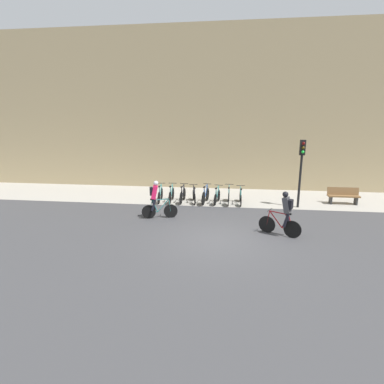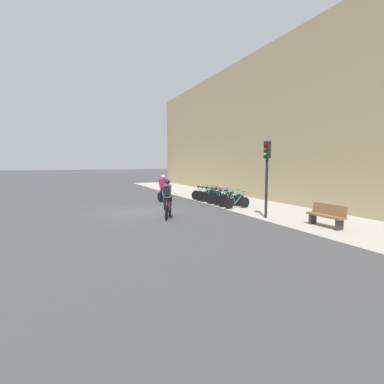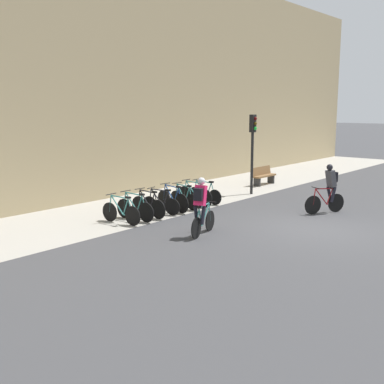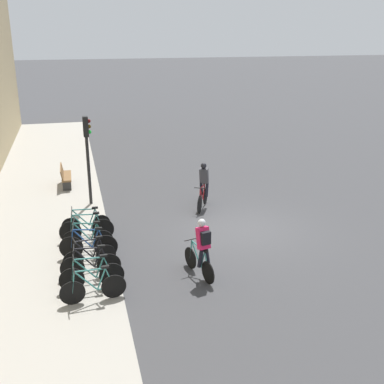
{
  "view_description": "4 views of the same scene",
  "coord_description": "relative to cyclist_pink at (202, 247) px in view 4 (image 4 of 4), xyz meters",
  "views": [
    {
      "loc": [
        0.31,
        -10.61,
        4.35
      ],
      "look_at": [
        -1.23,
        1.83,
        1.4
      ],
      "focal_mm": 28.0,
      "sensor_mm": 36.0,
      "label": 1
    },
    {
      "loc": [
        15.02,
        -3.53,
        2.51
      ],
      "look_at": [
        0.69,
        2.68,
        0.99
      ],
      "focal_mm": 28.0,
      "sensor_mm": 36.0,
      "label": 2
    },
    {
      "loc": [
        -13.77,
        -6.45,
        3.79
      ],
      "look_at": [
        -1.15,
        4.12,
        0.87
      ],
      "focal_mm": 45.0,
      "sensor_mm": 36.0,
      "label": 3
    },
    {
      "loc": [
        -14.47,
        5.44,
        6.62
      ],
      "look_at": [
        0.03,
        1.8,
        1.51
      ],
      "focal_mm": 45.0,
      "sensor_mm": 36.0,
      "label": 4
    }
  ],
  "objects": [
    {
      "name": "ground",
      "position": [
        2.95,
        -2.26,
        -0.95
      ],
      "size": [
        200.0,
        200.0,
        0.0
      ],
      "primitive_type": "plane",
      "color": "#3D3D3F"
    },
    {
      "name": "kerb_strip",
      "position": [
        2.95,
        4.49,
        -0.94
      ],
      "size": [
        44.0,
        4.5,
        0.01
      ],
      "primitive_type": "cube",
      "color": "#A39E93",
      "rests_on": "ground"
    },
    {
      "name": "cyclist_pink",
      "position": [
        0.0,
        0.0,
        0.0
      ],
      "size": [
        1.6,
        0.59,
        1.76
      ],
      "color": "black",
      "rests_on": "ground"
    },
    {
      "name": "cyclist_grey",
      "position": [
        5.44,
        -1.54,
        -0.0
      ],
      "size": [
        1.52,
        0.82,
        1.78
      ],
      "color": "black",
      "rests_on": "ground"
    },
    {
      "name": "parked_bike_0",
      "position": [
        -0.49,
        2.99,
        -0.55
      ],
      "size": [
        0.46,
        1.69,
        0.96
      ],
      "color": "black",
      "rests_on": "ground"
    },
    {
      "name": "parked_bike_1",
      "position": [
        0.14,
        2.99,
        -0.54
      ],
      "size": [
        0.46,
        1.72,
        0.97
      ],
      "color": "black",
      "rests_on": "ground"
    },
    {
      "name": "parked_bike_2",
      "position": [
        0.77,
        2.99,
        -0.54
      ],
      "size": [
        0.46,
        1.68,
        0.97
      ],
      "color": "black",
      "rests_on": "ground"
    },
    {
      "name": "parked_bike_3",
      "position": [
        1.41,
        2.99,
        -0.57
      ],
      "size": [
        0.49,
        1.55,
        0.94
      ],
      "color": "black",
      "rests_on": "ground"
    },
    {
      "name": "parked_bike_4",
      "position": [
        2.04,
        2.99,
        -0.53
      ],
      "size": [
        0.46,
        1.74,
        0.99
      ],
      "color": "black",
      "rests_on": "ground"
    },
    {
      "name": "parked_bike_5",
      "position": [
        2.67,
        2.99,
        -0.56
      ],
      "size": [
        0.46,
        1.57,
        0.94
      ],
      "color": "black",
      "rests_on": "ground"
    },
    {
      "name": "parked_bike_6",
      "position": [
        3.3,
        2.99,
        -0.53
      ],
      "size": [
        0.46,
        1.76,
        0.99
      ],
      "color": "black",
      "rests_on": "ground"
    },
    {
      "name": "parked_bike_7",
      "position": [
        3.94,
        2.99,
        -0.57
      ],
      "size": [
        0.46,
        1.63,
        0.94
      ],
      "color": "black",
      "rests_on": "ground"
    },
    {
      "name": "traffic_light_pole",
      "position": [
        6.89,
        2.68,
        1.47
      ],
      "size": [
        0.26,
        0.3,
        3.47
      ],
      "color": "black",
      "rests_on": "ground"
    },
    {
      "name": "bench",
      "position": [
        9.44,
        3.66,
        -0.48
      ],
      "size": [
        1.62,
        0.44,
        0.89
      ],
      "color": "brown",
      "rests_on": "ground"
    }
  ]
}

